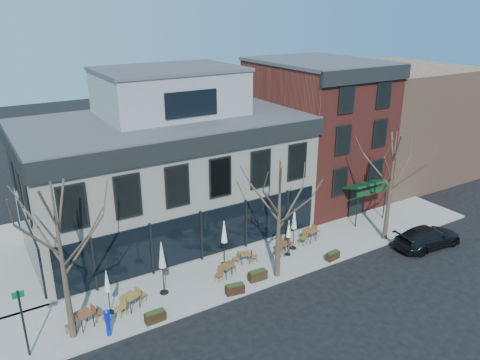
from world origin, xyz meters
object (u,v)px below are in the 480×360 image
call_box (108,321)px  umbrella_0 (107,283)px  parked_sedan (428,237)px  cafe_set_0 (84,318)px

call_box → umbrella_0: (0.58, 1.72, 0.96)m
call_box → parked_sedan: bearing=-5.5°
parked_sedan → umbrella_0: 20.50m
cafe_set_0 → call_box: bearing=-55.8°
cafe_set_0 → umbrella_0: (1.40, 0.52, 1.23)m
cafe_set_0 → umbrella_0: bearing=20.2°
call_box → umbrella_0: umbrella_0 is taller
parked_sedan → cafe_set_0: size_ratio=2.47×
parked_sedan → call_box: (-20.71, 1.98, 0.23)m
parked_sedan → cafe_set_0: bearing=85.4°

